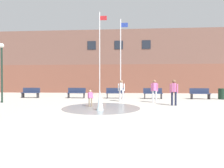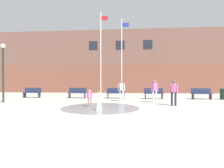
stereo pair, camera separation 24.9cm
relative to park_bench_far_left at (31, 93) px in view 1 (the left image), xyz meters
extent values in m
plane|color=#B2ADA3|center=(7.77, -9.44, -0.48)|extent=(100.00, 100.00, 0.00)
cube|color=brown|center=(7.77, 10.18, 1.36)|extent=(36.00, 6.00, 3.68)
cube|color=brown|center=(7.77, 10.18, 5.46)|extent=(36.00, 6.00, 4.50)
cube|color=#1E232D|center=(4.27, 7.16, 5.68)|extent=(1.10, 0.06, 1.10)
cube|color=#1E232D|center=(7.77, 7.16, 5.68)|extent=(1.10, 0.06, 1.10)
cube|color=#1E232D|center=(11.27, 7.16, 5.68)|extent=(1.10, 0.06, 1.10)
cylinder|color=gray|center=(7.16, -5.49, -0.48)|extent=(4.36, 4.36, 0.01)
cone|color=silver|center=(7.21, -6.36, 0.03)|extent=(0.36, 0.36, 1.03)
cube|color=#28282D|center=(-0.70, -0.06, -0.26)|extent=(0.06, 0.40, 0.44)
cube|color=#28282D|center=(0.70, -0.06, -0.26)|extent=(0.06, 0.40, 0.44)
cube|color=#232D4C|center=(0.00, -0.06, -0.01)|extent=(1.60, 0.44, 0.05)
cube|color=#232D4C|center=(0.00, 0.14, 0.22)|extent=(1.60, 0.04, 0.42)
cube|color=#28282D|center=(3.51, -0.03, -0.26)|extent=(0.06, 0.40, 0.44)
cube|color=#28282D|center=(4.91, -0.03, -0.26)|extent=(0.06, 0.40, 0.44)
cube|color=#232D4C|center=(4.21, -0.03, -0.01)|extent=(1.60, 0.44, 0.05)
cube|color=#232D4C|center=(4.21, 0.17, 0.22)|extent=(1.60, 0.04, 0.42)
cube|color=#28282D|center=(6.97, -0.05, -0.26)|extent=(0.06, 0.40, 0.44)
cube|color=#28282D|center=(8.37, -0.05, -0.26)|extent=(0.06, 0.40, 0.44)
cube|color=#232D4C|center=(7.67, -0.05, -0.01)|extent=(1.60, 0.44, 0.05)
cube|color=#232D4C|center=(7.67, 0.15, 0.22)|extent=(1.60, 0.04, 0.42)
cube|color=#28282D|center=(10.21, -0.20, -0.26)|extent=(0.06, 0.40, 0.44)
cube|color=#28282D|center=(11.61, -0.20, -0.26)|extent=(0.06, 0.40, 0.44)
cube|color=#232D4C|center=(10.91, -0.20, -0.01)|extent=(1.60, 0.44, 0.05)
cube|color=#232D4C|center=(10.91, 0.00, 0.22)|extent=(1.60, 0.04, 0.42)
cube|color=#28282D|center=(14.13, -0.19, -0.26)|extent=(0.06, 0.40, 0.44)
cube|color=#28282D|center=(15.53, -0.19, -0.26)|extent=(0.06, 0.40, 0.44)
cube|color=#232D4C|center=(14.83, -0.19, -0.01)|extent=(1.60, 0.44, 0.05)
cube|color=#232D4C|center=(14.83, 0.01, 0.22)|extent=(1.60, 0.04, 0.42)
cylinder|color=#1E233D|center=(11.39, -4.30, -0.06)|extent=(0.12, 0.12, 0.84)
cylinder|color=#1E233D|center=(11.61, -4.30, -0.06)|extent=(0.12, 0.12, 0.84)
cube|color=pink|center=(11.50, -4.30, 0.63)|extent=(0.33, 0.39, 0.54)
sphere|color=brown|center=(11.50, -4.30, 1.01)|extent=(0.21, 0.21, 0.21)
cylinder|color=pink|center=(11.29, -4.30, 0.58)|extent=(0.08, 0.08, 0.55)
cylinder|color=pink|center=(11.71, -4.30, 0.58)|extent=(0.08, 0.08, 0.55)
cylinder|color=silver|center=(10.46, -2.85, -0.06)|extent=(0.12, 0.12, 0.84)
cylinder|color=silver|center=(10.68, -2.85, -0.06)|extent=(0.12, 0.12, 0.84)
cube|color=pink|center=(10.57, -2.85, 0.63)|extent=(0.39, 0.36, 0.54)
sphere|color=#997051|center=(10.57, -2.85, 1.01)|extent=(0.21, 0.21, 0.21)
cylinder|color=pink|center=(10.36, -2.85, 0.58)|extent=(0.08, 0.08, 0.55)
cylinder|color=pink|center=(10.78, -2.85, 0.58)|extent=(0.08, 0.08, 0.55)
cylinder|color=#89755B|center=(6.40, -5.15, -0.22)|extent=(0.07, 0.07, 0.52)
cylinder|color=#89755B|center=(6.53, -5.15, -0.22)|extent=(0.07, 0.07, 0.52)
cube|color=pink|center=(6.47, -5.15, 0.21)|extent=(0.24, 0.19, 0.33)
sphere|color=beige|center=(6.47, -5.15, 0.44)|extent=(0.13, 0.13, 0.13)
cylinder|color=pink|center=(6.34, -5.15, 0.17)|extent=(0.05, 0.05, 0.34)
cylinder|color=pink|center=(6.60, -5.15, 0.17)|extent=(0.05, 0.05, 0.34)
cylinder|color=silver|center=(8.14, -2.35, -0.06)|extent=(0.12, 0.12, 0.84)
cylinder|color=silver|center=(8.36, -2.35, -0.06)|extent=(0.12, 0.12, 0.84)
cube|color=white|center=(8.25, -2.35, 0.63)|extent=(0.20, 0.34, 0.54)
sphere|color=#997051|center=(8.25, -2.35, 1.01)|extent=(0.21, 0.21, 0.21)
cylinder|color=white|center=(8.04, -2.35, 0.58)|extent=(0.08, 0.08, 0.55)
cylinder|color=white|center=(8.46, -2.35, 0.58)|extent=(0.08, 0.08, 0.55)
cylinder|color=silver|center=(5.90, 2.87, 3.88)|extent=(0.10, 0.10, 8.71)
cube|color=#B21E23|center=(6.30, 2.87, 7.60)|extent=(0.70, 0.02, 0.45)
cylinder|color=silver|center=(8.09, 2.87, 3.49)|extent=(0.10, 0.10, 7.94)
cube|color=#233893|center=(8.49, 2.87, 6.84)|extent=(0.70, 0.02, 0.45)
cylinder|color=#192D23|center=(-0.11, -3.58, 1.44)|extent=(0.12, 0.12, 3.84)
sphere|color=white|center=(-0.11, -3.58, 3.52)|extent=(0.32, 0.32, 0.32)
cylinder|color=#193323|center=(16.57, -0.20, -0.03)|extent=(0.56, 0.56, 0.90)
camera|label=1|loc=(8.42, -15.26, 1.00)|focal=28.00mm
camera|label=2|loc=(8.67, -15.24, 1.00)|focal=28.00mm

